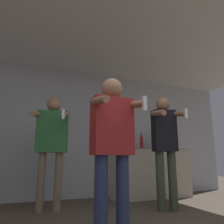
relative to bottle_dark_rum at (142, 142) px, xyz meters
name	(u,v)px	position (x,y,z in m)	size (l,w,h in m)	color
wall_back	(81,133)	(-1.21, 0.33, 0.18)	(7.00, 0.06, 2.55)	#B2B7BC
ceiling_slab	(108,34)	(-1.21, -1.28, 1.48)	(7.00, 3.67, 0.05)	silver
counter	(149,173)	(0.13, -0.02, -0.62)	(1.65, 0.67, 0.95)	#BCB29E
bottle_dark_rum	(142,142)	(0.00, 0.00, 0.00)	(0.07, 0.07, 0.34)	maroon
bottle_short_whiskey	(155,145)	(0.33, 0.00, -0.04)	(0.09, 0.09, 0.26)	#194723
bottle_brown_liquor	(121,143)	(-0.46, 0.00, -0.03)	(0.09, 0.09, 0.29)	maroon
bottle_red_label	(160,143)	(0.45, 0.00, -0.02)	(0.08, 0.08, 0.33)	silver
bottle_clear_vodka	(167,144)	(0.62, 0.00, -0.03)	(0.09, 0.09, 0.29)	silver
person_woman_foreground	(112,140)	(-1.42, -1.99, -0.16)	(0.49, 0.45, 1.59)	navy
person_man_side	(165,142)	(-0.24, -1.19, -0.08)	(0.48, 0.56, 1.72)	#38422D
person_spectator_back	(52,138)	(-1.88, -0.61, -0.03)	(0.61, 0.62, 1.70)	#75664C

